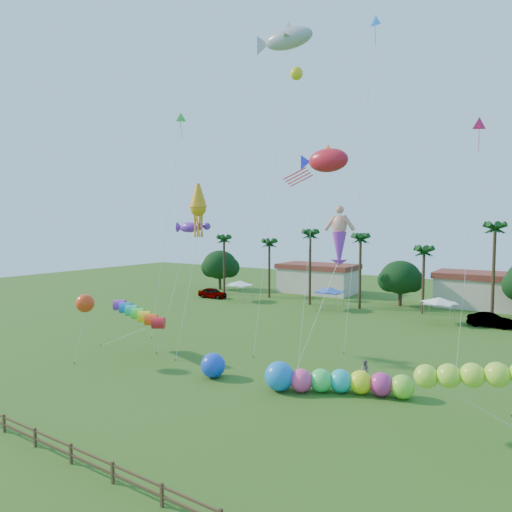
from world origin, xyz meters
The scene contains 21 objects.
ground centered at (0.00, 0.00, 0.00)m, with size 160.00×160.00×0.00m, color #285116.
tree_line centered at (3.57, 44.00, 4.28)m, with size 69.46×8.91×11.00m.
buildings_row centered at (-3.09, 50.00, 2.00)m, with size 35.00×7.00×4.00m.
tent_row centered at (-6.00, 36.33, 2.75)m, with size 31.00×4.00×0.60m.
fence centered at (0.00, -6.00, 0.61)m, with size 36.12×0.12×1.00m.
car_a centered at (-25.15, 35.95, 0.79)m, with size 1.87×4.64×1.58m, color #4C4C54.
car_b centered at (13.15, 37.25, 0.78)m, with size 1.65×4.72×1.56m, color #4C4C54.
spectator_b centered at (7.66, 12.69, 0.80)m, with size 0.78×0.61×1.61m, color gray.
caterpillar_inflatable centered at (6.62, 9.28, 0.85)m, with size 9.58×5.32×2.02m.
blue_ball centered at (-2.07, 7.33, 0.92)m, with size 1.84×1.84×1.84m, color blue.
rainbow_tube centered at (-10.02, 7.86, 3.28)m, with size 9.98×3.70×3.78m.
green_worm centered at (13.36, 6.26, 3.29)m, with size 10.22×2.09×4.04m.
orange_ball_kite centered at (-12.80, 4.23, 5.00)m, with size 1.63×1.60×5.75m.
merman_kite centered at (4.50, 15.21, 10.18)m, with size 2.84×5.35×12.46m.
fish_kite centered at (2.97, 16.28, 16.64)m, with size 5.44×5.53×17.73m.
shark_kite centered at (-1.97, 18.32, 28.09)m, with size 6.72×6.90×29.24m.
squid_kite centered at (-7.35, 11.96, 12.78)m, with size 2.00×4.14×15.04m.
lobster_kite centered at (-9.31, 12.98, 11.11)m, with size 3.76×4.82×11.80m.
delta_kite_red centered at (13.61, 20.49, 18.70)m, with size 1.18×4.45×19.63m.
delta_kite_green centered at (-13.40, 16.38, 21.66)m, with size 1.78×3.90×22.70m.
delta_kite_blue centered at (4.75, 21.88, 28.52)m, with size 1.79×3.64×29.88m.
Camera 1 is at (18.90, -18.64, 11.40)m, focal length 32.00 mm.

